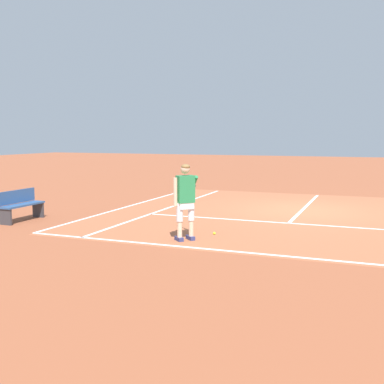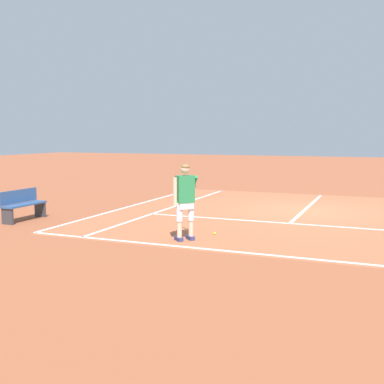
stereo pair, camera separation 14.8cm
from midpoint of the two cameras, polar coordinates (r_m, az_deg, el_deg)
The scene contains 10 objects.
ground_plane at distance 15.30m, azimuth 13.61°, elevation -2.16°, with size 80.00×80.00×0.00m, color #9E5133.
court_inner_surface at distance 14.35m, azimuth 13.02°, elevation -2.73°, with size 10.98×10.33×0.00m, color #B2603D.
line_baseline at distance 9.57m, azimuth 8.18°, elevation -7.35°, with size 10.98×0.10×0.01m, color white.
line_service at distance 12.95m, azimuth 11.99°, elevation -3.71°, with size 8.23×0.10×0.01m, color white.
line_centre_service at distance 16.07m, azimuth 14.03°, elevation -1.74°, with size 0.10×6.40×0.01m, color white.
line_singles_left at distance 15.52m, azimuth -2.15°, elevation -1.83°, with size 0.10×9.93×0.01m, color white.
line_doubles_left at distance 16.13m, azimuth -6.60°, elevation -1.55°, with size 0.10×9.93×0.01m, color white.
tennis_player at distance 10.50m, azimuth -0.45°, elevation -0.55°, with size 0.76×1.15×1.71m.
tennis_ball_near_feet at distance 11.27m, azimuth 3.10°, elevation -4.98°, with size 0.07×0.07×0.07m, color #CCE02D.
courtside_bench at distance 13.85m, azimuth -19.40°, elevation -1.40°, with size 0.40×1.40×0.85m.
Camera 2 is at (2.29, -14.93, 2.33)m, focal length 44.38 mm.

